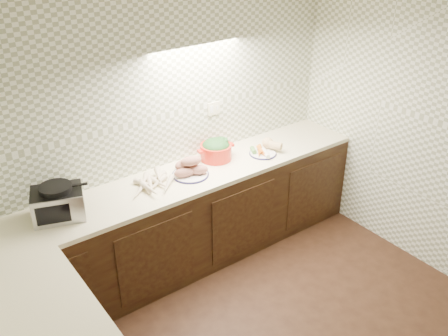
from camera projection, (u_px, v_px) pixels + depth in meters
room at (315, 170)px, 2.88m from camera, size 3.60×3.60×2.60m
counter at (165, 306)px, 3.56m from camera, size 3.60×3.60×0.90m
toaster_oven at (58, 202)px, 3.71m from camera, size 0.44×0.39×0.26m
parsnip_pile at (151, 183)px, 4.13m from camera, size 0.44×0.41×0.08m
sweet_potato_plate at (190, 168)px, 4.30m from camera, size 0.33×0.32×0.18m
onion_bowl at (183, 166)px, 4.40m from camera, size 0.13×0.13×0.10m
dutch_oven at (216, 149)px, 4.56m from camera, size 0.36×0.33×0.20m
veg_plate at (265, 148)px, 4.71m from camera, size 0.32×0.32×0.12m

